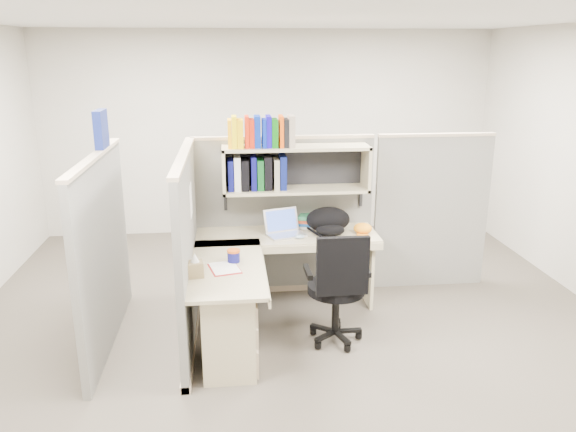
{
  "coord_description": "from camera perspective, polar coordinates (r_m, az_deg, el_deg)",
  "views": [
    {
      "loc": [
        -0.52,
        -4.53,
        2.43
      ],
      "look_at": [
        -0.02,
        0.25,
        1.01
      ],
      "focal_mm": 35.0,
      "sensor_mm": 36.0,
      "label": 1
    }
  ],
  "objects": [
    {
      "name": "ground",
      "position": [
        5.17,
        0.55,
        -11.55
      ],
      "size": [
        6.0,
        6.0,
        0.0
      ],
      "primitive_type": "plane",
      "color": "#342F28",
      "rests_on": "ground"
    },
    {
      "name": "snack_canister",
      "position": [
        4.71,
        -5.55,
        -4.03
      ],
      "size": [
        0.11,
        0.11,
        0.11
      ],
      "color": "#0F105D",
      "rests_on": "desk"
    },
    {
      "name": "desk",
      "position": [
        4.69,
        -4.05,
        -8.66
      ],
      "size": [
        1.74,
        1.75,
        0.73
      ],
      "color": "tan",
      "rests_on": "ground"
    },
    {
      "name": "tissue_box",
      "position": [
        4.44,
        -9.43,
        -4.92
      ],
      "size": [
        0.14,
        0.14,
        0.19
      ],
      "primitive_type": null,
      "rotation": [
        0.0,
        0.0,
        0.16
      ],
      "color": "#8E7A50",
      "rests_on": "desk"
    },
    {
      "name": "orange_cap",
      "position": [
        5.46,
        7.6,
        -1.25
      ],
      "size": [
        0.22,
        0.24,
        0.1
      ],
      "primitive_type": null,
      "rotation": [
        0.0,
        0.0,
        -0.22
      ],
      "color": "orange",
      "rests_on": "desk"
    },
    {
      "name": "cubicle",
      "position": [
        5.21,
        -4.01,
        -0.51
      ],
      "size": [
        3.79,
        1.84,
        1.95
      ],
      "color": "#5E5E59",
      "rests_on": "ground"
    },
    {
      "name": "backpack",
      "position": [
        5.39,
        4.2,
        -0.54
      ],
      "size": [
        0.43,
        0.33,
        0.25
      ],
      "primitive_type": null,
      "rotation": [
        0.0,
        0.0,
        0.01
      ],
      "color": "black",
      "rests_on": "desk"
    },
    {
      "name": "paper_cup",
      "position": [
        5.5,
        -0.66,
        -0.96
      ],
      "size": [
        0.08,
        0.08,
        0.1
      ],
      "primitive_type": "cylinder",
      "rotation": [
        0.0,
        0.0,
        -0.17
      ],
      "color": "white",
      "rests_on": "desk"
    },
    {
      "name": "book_stack",
      "position": [
        5.63,
        1.91,
        -0.47
      ],
      "size": [
        0.24,
        0.28,
        0.12
      ],
      "primitive_type": null,
      "rotation": [
        0.0,
        0.0,
        -0.33
      ],
      "color": "gray",
      "rests_on": "desk"
    },
    {
      "name": "task_chair",
      "position": [
        4.81,
        4.98,
        -8.98
      ],
      "size": [
        0.53,
        0.5,
        1.03
      ],
      "color": "black",
      "rests_on": "ground"
    },
    {
      "name": "room_shell",
      "position": [
        4.63,
        0.6,
        6.44
      ],
      "size": [
        6.0,
        6.0,
        6.0
      ],
      "color": "#ABA59A",
      "rests_on": "ground"
    },
    {
      "name": "loose_paper",
      "position": [
        4.61,
        -6.46,
        -5.23
      ],
      "size": [
        0.27,
        0.32,
        0.0
      ],
      "primitive_type": null,
      "rotation": [
        0.0,
        0.0,
        0.24
      ],
      "color": "white",
      "rests_on": "desk"
    },
    {
      "name": "mouse",
      "position": [
        5.27,
        1.19,
        -2.11
      ],
      "size": [
        0.11,
        0.09,
        0.04
      ],
      "primitive_type": "ellipsoid",
      "rotation": [
        0.0,
        0.0,
        0.27
      ],
      "color": "#829FB9",
      "rests_on": "desk"
    },
    {
      "name": "laptop",
      "position": [
        5.32,
        -0.19,
        -0.73
      ],
      "size": [
        0.44,
        0.44,
        0.25
      ],
      "primitive_type": null,
      "rotation": [
        0.0,
        0.0,
        0.33
      ],
      "color": "silver",
      "rests_on": "desk"
    }
  ]
}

